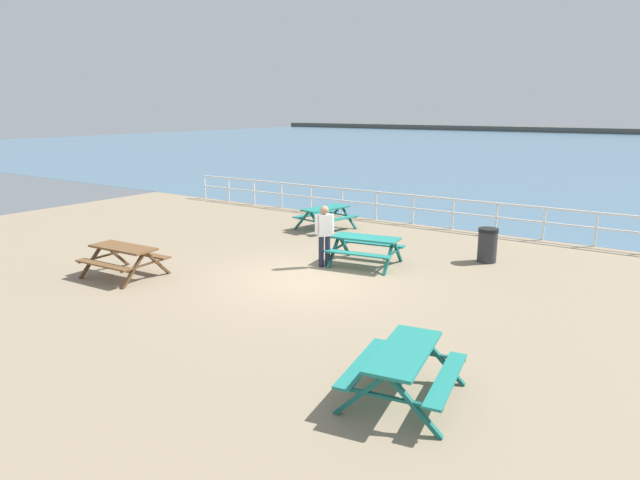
{
  "coord_description": "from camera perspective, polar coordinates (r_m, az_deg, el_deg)",
  "views": [
    {
      "loc": [
        7.77,
        -10.8,
        4.16
      ],
      "look_at": [
        -0.22,
        0.89,
        0.8
      ],
      "focal_mm": 31.27,
      "sensor_mm": 36.0,
      "label": 1
    }
  ],
  "objects": [
    {
      "name": "seaward_railing",
      "position": [
        20.4,
        11.46,
        3.42
      ],
      "size": [
        23.07,
        0.07,
        1.08
      ],
      "color": "white",
      "rests_on": "ground"
    },
    {
      "name": "picnic_table_mid_centre",
      "position": [
        14.87,
        -19.46,
        -1.35
      ],
      "size": [
        1.88,
        1.63,
        0.8
      ],
      "rotation": [
        0.0,
        0.0,
        0.05
      ],
      "color": "brown",
      "rests_on": "ground"
    },
    {
      "name": "sea_band",
      "position": [
        64.16,
        27.6,
        8.14
      ],
      "size": [
        142.0,
        90.0,
        0.01
      ],
      "primitive_type": "cube",
      "color": "#476B84",
      "rests_on": "ground"
    },
    {
      "name": "visitor",
      "position": [
        14.79,
        0.46,
        0.81
      ],
      "size": [
        0.39,
        0.43,
        1.66
      ],
      "rotation": [
        0.0,
        0.0,
        5.59
      ],
      "color": "#1E2338",
      "rests_on": "ground"
    },
    {
      "name": "litter_bin",
      "position": [
        16.04,
        16.76,
        -0.49
      ],
      "size": [
        0.55,
        0.55,
        0.95
      ],
      "color": "#2D2D33",
      "rests_on": "ground"
    },
    {
      "name": "picnic_table_near_right",
      "position": [
        8.33,
        8.58,
        -12.25
      ],
      "size": [
        1.8,
        2.03,
        0.8
      ],
      "rotation": [
        0.0,
        0.0,
        1.74
      ],
      "color": "#1E7A70",
      "rests_on": "ground"
    },
    {
      "name": "picnic_table_near_left",
      "position": [
        19.52,
        0.58,
        2.8
      ],
      "size": [
        1.83,
        2.06,
        0.8
      ],
      "rotation": [
        0.0,
        0.0,
        1.37
      ],
      "color": "#1E7A70",
      "rests_on": "ground"
    },
    {
      "name": "picnic_table_far_left",
      "position": [
        15.11,
        4.69,
        -0.39
      ],
      "size": [
        2.02,
        1.78,
        0.8
      ],
      "rotation": [
        0.0,
        0.0,
        0.16
      ],
      "color": "#1E7A70",
      "rests_on": "ground"
    },
    {
      "name": "ground_plane",
      "position": [
        13.97,
        -1.34,
        -4.41
      ],
      "size": [
        30.0,
        24.0,
        0.2
      ],
      "primitive_type": "cube",
      "color": "gray"
    }
  ]
}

